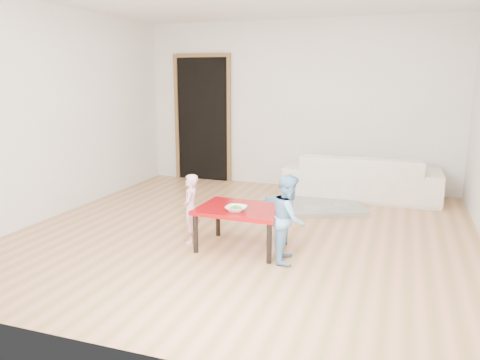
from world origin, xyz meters
The scene contains 13 objects.
floor centered at (0.00, 0.00, 0.00)m, with size 5.00×5.00×0.01m, color #A07C44.
back_wall centered at (0.00, 2.50, 1.30)m, with size 5.00×0.02×2.60m, color white.
left_wall centered at (-2.50, 0.00, 1.30)m, with size 0.02×5.00×2.60m, color white.
doorway centered at (-1.60, 2.48, 1.02)m, with size 1.02×0.08×2.11m, color brown, non-canonical shape.
sofa centered at (1.09, 2.05, 0.32)m, with size 2.19×0.86×0.64m, color white.
cushion centered at (0.66, 1.90, 0.49)m, with size 0.50×0.44×0.13m, color orange.
red_table centered at (0.12, -0.50, 0.22)m, with size 0.87×0.65×0.44m, color maroon, non-canonical shape.
bowl centered at (0.12, -0.65, 0.46)m, with size 0.21×0.21×0.05m, color white.
broccoli centered at (0.12, -0.65, 0.46)m, with size 0.12×0.12×0.06m, color #2D5919, non-canonical shape.
child_pink centered at (-0.45, -0.50, 0.37)m, with size 0.27×0.18×0.74m, color pink.
child_blue centered at (0.65, -0.66, 0.42)m, with size 0.41×0.32×0.84m, color #569BC8.
basin centered at (0.08, 1.00, 0.06)m, with size 0.36×0.36×0.11m, color teal.
blanket centered at (0.55, 1.29, 0.03)m, with size 1.21×1.01×0.06m, color #9D968A, non-canonical shape.
Camera 1 is at (1.61, -4.81, 1.72)m, focal length 35.00 mm.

